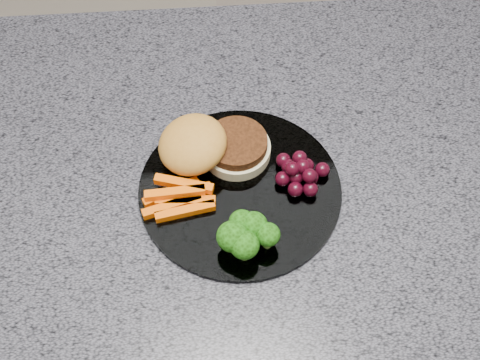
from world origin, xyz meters
name	(u,v)px	position (x,y,z in m)	size (l,w,h in m)	color
island_cabinet	(246,303)	(0.00, 0.00, 0.43)	(1.20, 0.60, 0.86)	#56381D
countertop	(248,168)	(0.00, 0.00, 0.88)	(1.20, 0.60, 0.04)	#52515C
plate	(240,190)	(-0.01, -0.05, 0.90)	(0.26, 0.26, 0.01)	white
burger	(208,148)	(-0.05, 0.00, 0.93)	(0.17, 0.12, 0.05)	#C9BE8E
carrot_sticks	(179,197)	(-0.09, -0.06, 0.91)	(0.09, 0.06, 0.02)	#EE5C03
broccoli	(246,234)	(-0.01, -0.13, 0.93)	(0.08, 0.07, 0.05)	#5D9034
grape_bunch	(300,172)	(0.06, -0.04, 0.92)	(0.07, 0.07, 0.03)	black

